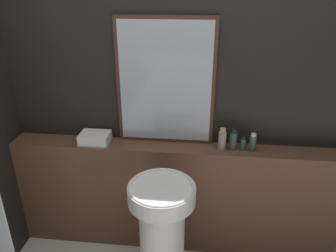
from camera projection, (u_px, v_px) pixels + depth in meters
name	position (u px, v px, depth m)	size (l,w,h in m)	color
wall_back	(178.00, 93.00, 2.35)	(8.00, 0.06, 2.50)	black
vanity_counter	(175.00, 197.00, 2.56)	(2.45, 0.20, 0.89)	brown
pedestal_sink	(162.00, 233.00, 2.13)	(0.42, 0.42, 0.86)	white
mirror	(165.00, 83.00, 2.27)	(0.69, 0.03, 0.90)	#47281E
towel_stack	(95.00, 138.00, 2.42)	(0.22, 0.16, 0.08)	white
shampoo_bottle	(222.00, 140.00, 2.31)	(0.06, 0.06, 0.16)	gray
conditioner_bottle	(233.00, 140.00, 2.30)	(0.05, 0.05, 0.16)	#2D4C3D
lotion_bottle	(243.00, 144.00, 2.31)	(0.04, 0.04, 0.10)	#2D4C3D
body_wash_bottle	(253.00, 143.00, 2.30)	(0.05, 0.05, 0.13)	#2D4C3D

